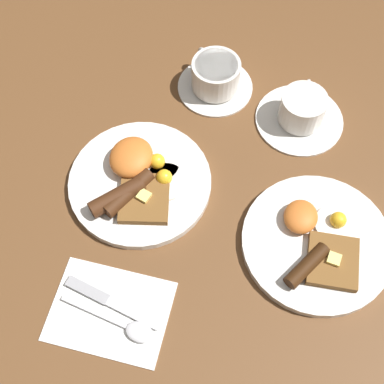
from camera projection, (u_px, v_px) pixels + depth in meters
ground_plane at (140, 185)px, 0.93m from camera, size 3.00×3.00×0.00m
breakfast_plate_near at (139, 180)px, 0.91m from camera, size 0.25×0.25×0.05m
breakfast_plate_far at (317, 242)px, 0.86m from camera, size 0.25×0.25×0.04m
teacup_near at (215, 77)px, 1.00m from camera, size 0.14×0.14×0.07m
teacup_far at (302, 112)px, 0.97m from camera, size 0.16×0.16×0.07m
napkin at (110, 311)px, 0.82m from camera, size 0.15×0.19×0.01m
knife at (107, 300)px, 0.82m from camera, size 0.04×0.16×0.01m
spoon at (129, 327)px, 0.80m from camera, size 0.03×0.16×0.01m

